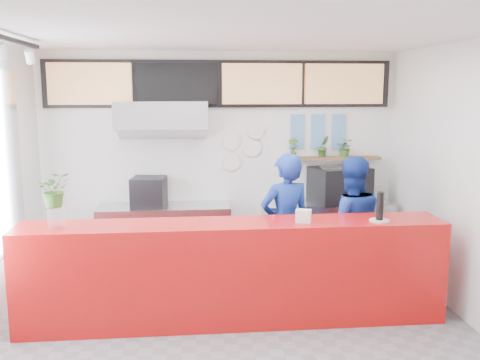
% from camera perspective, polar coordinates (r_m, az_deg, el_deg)
% --- Properties ---
extents(floor, '(5.00, 5.00, 0.00)m').
position_cam_1_polar(floor, '(5.64, -0.33, -16.47)').
color(floor, slate).
rests_on(floor, ground).
extents(ceiling, '(5.00, 5.00, 0.00)m').
position_cam_1_polar(ceiling, '(5.08, -0.36, 15.50)').
color(ceiling, silver).
extents(wall_back, '(5.00, 0.00, 5.00)m').
position_cam_1_polar(wall_back, '(7.61, -2.08, 2.28)').
color(wall_back, white).
rests_on(wall_back, ground).
extents(service_counter, '(4.50, 0.60, 1.10)m').
position_cam_1_polar(service_counter, '(5.79, -0.70, -9.83)').
color(service_counter, '#B40E0C').
rests_on(service_counter, ground).
extents(cream_band, '(5.00, 0.02, 0.80)m').
position_cam_1_polar(cream_band, '(7.54, -2.13, 10.59)').
color(cream_band, beige).
rests_on(cream_band, wall_back).
extents(prep_bench, '(1.80, 0.60, 0.90)m').
position_cam_1_polar(prep_bench, '(7.53, -8.01, -6.07)').
color(prep_bench, '#B2B5BA').
rests_on(prep_bench, ground).
extents(panini_oven, '(0.49, 0.49, 0.40)m').
position_cam_1_polar(panini_oven, '(7.39, -9.68, -1.24)').
color(panini_oven, black).
rests_on(panini_oven, prep_bench).
extents(extraction_hood, '(1.20, 0.70, 0.35)m').
position_cam_1_polar(extraction_hood, '(7.20, -8.35, 6.95)').
color(extraction_hood, '#B2B5BA').
rests_on(extraction_hood, ceiling).
extents(hood_lip, '(1.20, 0.69, 0.31)m').
position_cam_1_polar(hood_lip, '(7.21, -8.31, 5.36)').
color(hood_lip, '#B2B5BA').
rests_on(hood_lip, ceiling).
extents(right_bench, '(1.80, 0.60, 0.90)m').
position_cam_1_polar(right_bench, '(7.77, 9.27, -5.59)').
color(right_bench, '#B2B5BA').
rests_on(right_bench, ground).
extents(espresso_machine, '(0.88, 0.73, 0.49)m').
position_cam_1_polar(espresso_machine, '(7.66, 10.59, -0.51)').
color(espresso_machine, black).
rests_on(espresso_machine, right_bench).
extents(espresso_tray, '(0.60, 0.43, 0.05)m').
position_cam_1_polar(espresso_tray, '(7.62, 10.64, 1.19)').
color(espresso_tray, '#A3A6AA').
rests_on(espresso_tray, espresso_machine).
extents(herb_shelf, '(1.40, 0.18, 0.04)m').
position_cam_1_polar(herb_shelf, '(7.78, 9.82, 2.30)').
color(herb_shelf, brown).
rests_on(herb_shelf, wall_back).
extents(menu_board_far_left, '(1.10, 0.10, 0.55)m').
position_cam_1_polar(menu_board_far_left, '(7.53, -15.70, 9.86)').
color(menu_board_far_left, tan).
rests_on(menu_board_far_left, wall_back).
extents(menu_board_mid_left, '(1.10, 0.10, 0.55)m').
position_cam_1_polar(menu_board_mid_left, '(7.42, -6.70, 10.15)').
color(menu_board_mid_left, black).
rests_on(menu_board_mid_left, wall_back).
extents(menu_board_mid_right, '(1.10, 0.10, 0.55)m').
position_cam_1_polar(menu_board_mid_right, '(7.49, 2.35, 10.21)').
color(menu_board_mid_right, tan).
rests_on(menu_board_mid_right, wall_back).
extents(menu_board_far_right, '(1.10, 0.10, 0.55)m').
position_cam_1_polar(menu_board_far_right, '(7.73, 11.03, 10.03)').
color(menu_board_far_right, tan).
rests_on(menu_board_far_right, wall_back).
extents(soffit, '(4.80, 0.04, 0.65)m').
position_cam_1_polar(soffit, '(7.51, -2.11, 10.21)').
color(soffit, black).
rests_on(soffit, wall_back).
extents(track_rail, '(0.05, 2.40, 0.04)m').
position_cam_1_polar(track_rail, '(5.31, -24.27, 13.76)').
color(track_rail, black).
rests_on(track_rail, ceiling).
extents(dec_plate_a, '(0.24, 0.03, 0.24)m').
position_cam_1_polar(dec_plate_a, '(7.57, -0.94, 4.14)').
color(dec_plate_a, silver).
rests_on(dec_plate_a, wall_back).
extents(dec_plate_b, '(0.24, 0.03, 0.24)m').
position_cam_1_polar(dec_plate_b, '(7.61, 1.32, 3.42)').
color(dec_plate_b, silver).
rests_on(dec_plate_b, wall_back).
extents(dec_plate_c, '(0.24, 0.03, 0.24)m').
position_cam_1_polar(dec_plate_c, '(7.60, -0.94, 1.89)').
color(dec_plate_c, silver).
rests_on(dec_plate_c, wall_back).
extents(dec_plate_d, '(0.24, 0.03, 0.24)m').
position_cam_1_polar(dec_plate_d, '(7.59, 1.70, 5.30)').
color(dec_plate_d, silver).
rests_on(dec_plate_d, wall_back).
extents(photo_frame_a, '(0.20, 0.02, 0.25)m').
position_cam_1_polar(photo_frame_a, '(7.69, 6.15, 6.05)').
color(photo_frame_a, '#598CBF').
rests_on(photo_frame_a, wall_back).
extents(photo_frame_b, '(0.20, 0.02, 0.25)m').
position_cam_1_polar(photo_frame_b, '(7.76, 8.34, 6.04)').
color(photo_frame_b, '#598CBF').
rests_on(photo_frame_b, wall_back).
extents(photo_frame_c, '(0.20, 0.02, 0.25)m').
position_cam_1_polar(photo_frame_c, '(7.84, 10.48, 6.01)').
color(photo_frame_c, '#598CBF').
rests_on(photo_frame_c, wall_back).
extents(photo_frame_d, '(0.20, 0.02, 0.25)m').
position_cam_1_polar(photo_frame_d, '(7.71, 6.12, 4.20)').
color(photo_frame_d, '#598CBF').
rests_on(photo_frame_d, wall_back).
extents(photo_frame_e, '(0.20, 0.02, 0.25)m').
position_cam_1_polar(photo_frame_e, '(7.78, 8.29, 4.20)').
color(photo_frame_e, '#598CBF').
rests_on(photo_frame_e, wall_back).
extents(photo_frame_f, '(0.20, 0.02, 0.25)m').
position_cam_1_polar(photo_frame_f, '(7.86, 10.42, 4.19)').
color(photo_frame_f, '#598CBF').
rests_on(photo_frame_f, wall_back).
extents(staff_center, '(0.73, 0.57, 1.75)m').
position_cam_1_polar(staff_center, '(6.39, 4.86, -4.94)').
color(staff_center, navy).
rests_on(staff_center, ground).
extents(staff_right, '(0.87, 0.70, 1.71)m').
position_cam_1_polar(staff_right, '(6.51, 11.60, -5.01)').
color(staff_right, navy).
rests_on(staff_right, ground).
extents(herb_a, '(0.18, 0.15, 0.28)m').
position_cam_1_polar(herb_a, '(7.63, 5.70, 3.47)').
color(herb_a, '#325D20').
rests_on(herb_a, herb_shelf).
extents(herb_b, '(0.20, 0.18, 0.31)m').
position_cam_1_polar(herb_b, '(7.73, 8.87, 3.57)').
color(herb_b, '#325D20').
rests_on(herb_b, herb_shelf).
extents(herb_c, '(0.30, 0.28, 0.26)m').
position_cam_1_polar(herb_c, '(7.81, 11.16, 3.40)').
color(herb_c, '#325D20').
rests_on(herb_c, herb_shelf).
extents(glass_vase, '(0.22, 0.22, 0.21)m').
position_cam_1_polar(glass_vase, '(5.69, -19.01, -3.84)').
color(glass_vase, silver).
rests_on(glass_vase, service_counter).
extents(basil_vase, '(0.40, 0.38, 0.35)m').
position_cam_1_polar(basil_vase, '(5.63, -19.17, -0.97)').
color(basil_vase, '#325D20').
rests_on(basil_vase, glass_vase).
extents(napkin_holder, '(0.18, 0.15, 0.14)m').
position_cam_1_polar(napkin_holder, '(5.66, 6.78, -3.83)').
color(napkin_holder, silver).
rests_on(napkin_holder, service_counter).
extents(white_plate, '(0.23, 0.23, 0.02)m').
position_cam_1_polar(white_plate, '(5.87, 14.64, -4.19)').
color(white_plate, silver).
rests_on(white_plate, service_counter).
extents(pepper_mill, '(0.09, 0.09, 0.30)m').
position_cam_1_polar(pepper_mill, '(5.84, 14.70, -2.69)').
color(pepper_mill, black).
rests_on(pepper_mill, white_plate).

